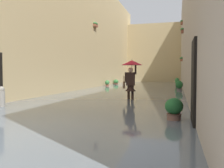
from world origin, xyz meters
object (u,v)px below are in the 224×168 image
person_wading (131,73)px  potted_plant_far_left (177,82)px  potted_plant_near_right (107,84)px  potted_plant_near_left (174,111)px  mooring_bollard (2,99)px  potted_plant_mid_left (179,86)px  potted_plant_mid_right (116,82)px

person_wading → potted_plant_far_left: bearing=-99.7°
potted_plant_near_right → potted_plant_near_left: 16.38m
person_wading → mooring_bollard: 5.55m
potted_plant_near_right → potted_plant_near_left: size_ratio=0.96×
potted_plant_near_right → mooring_bollard: (-0.26, 14.28, 0.06)m
potted_plant_far_left → potted_plant_near_right: bearing=11.8°
potted_plant_mid_left → person_wading: bearing=71.2°
potted_plant_far_left → potted_plant_mid_right: size_ratio=1.39×
potted_plant_mid_left → potted_plant_near_left: potted_plant_mid_left is taller
potted_plant_mid_left → potted_plant_near_right: bearing=-32.6°
potted_plant_far_left → potted_plant_mid_left: size_ratio=1.12×
potted_plant_near_right → potted_plant_mid_right: (0.06, -3.55, -0.03)m
person_wading → potted_plant_far_left: size_ratio=2.16×
potted_plant_far_left → potted_plant_mid_left: bearing=91.6°
potted_plant_near_right → potted_plant_near_left: (-6.28, 15.13, 0.02)m
potted_plant_near_right → potted_plant_mid_right: size_ratio=1.05×
person_wading → potted_plant_far_left: (-2.03, -11.90, -0.89)m
person_wading → potted_plant_mid_right: (4.34, -14.13, -1.05)m
person_wading → potted_plant_near_left: (-1.99, 4.55, -1.00)m
potted_plant_near_left → potted_plant_near_right: bearing=-67.5°
person_wading → potted_plant_near_right: size_ratio=2.85×
mooring_bollard → potted_plant_far_left: bearing=-111.2°
potted_plant_far_left → mooring_bollard: potted_plant_far_left is taller
person_wading → potted_plant_near_right: (4.28, -10.58, -1.02)m
potted_plant_near_left → mooring_bollard: mooring_bollard is taller
potted_plant_mid_left → potted_plant_near_left: 10.99m
potted_plant_mid_right → potted_plant_near_right: bearing=91.0°
mooring_bollard → potted_plant_near_right: bearing=-89.0°
potted_plant_far_left → potted_plant_near_right: size_ratio=1.32×
potted_plant_near_right → mooring_bollard: size_ratio=0.78×
potted_plant_far_left → person_wading: bearing=80.3°
person_wading → potted_plant_far_left: 12.10m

